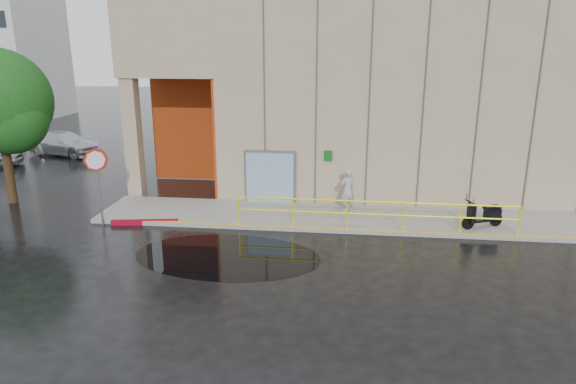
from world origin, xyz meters
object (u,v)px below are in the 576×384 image
at_px(scooter, 484,208).
at_px(red_curb, 145,222).
at_px(person, 347,191).
at_px(car_c, 64,143).
at_px(tree_near, 1,105).
at_px(stop_sign, 97,170).

xyz_separation_m(scooter, red_curb, (-11.99, -0.69, -0.77)).
bearing_deg(person, car_c, -62.25).
bearing_deg(tree_near, stop_sign, -23.66).
relative_size(person, scooter, 1.05).
bearing_deg(red_curb, scooter, 3.31).
distance_m(scooter, car_c, 23.60).
distance_m(person, car_c, 18.90).
xyz_separation_m(person, tree_near, (-13.56, 0.07, 2.99)).
distance_m(stop_sign, tree_near, 5.56).
height_order(scooter, car_c, scooter).
height_order(person, red_curb, person).
relative_size(scooter, car_c, 0.35).
bearing_deg(stop_sign, tree_near, 143.49).
bearing_deg(stop_sign, car_c, 111.75).
relative_size(scooter, red_curb, 0.68).
bearing_deg(red_curb, car_c, 130.00).
distance_m(red_curb, car_c, 14.38).
relative_size(person, red_curb, 0.71).
bearing_deg(scooter, red_curb, 159.70).
relative_size(person, car_c, 0.37).
bearing_deg(scooter, tree_near, 152.63).
xyz_separation_m(car_c, tree_near, (2.96, -9.11, 3.33)).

